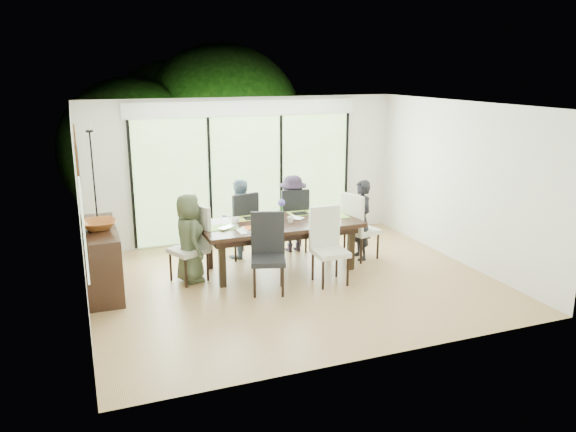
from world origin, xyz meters
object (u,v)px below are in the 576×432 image
object	(u,v)px
chair_near_right	(330,247)
cup_a	(235,221)
vase	(282,217)
person_far_right	(293,213)
chair_far_right	(292,219)
table_top	(280,224)
chair_right_end	(362,226)
chair_far_left	(239,224)
cup_b	(291,220)
laptop	(230,228)
person_right_end	(361,220)
cup_c	(322,213)
chair_near_left	(268,254)
bowl	(99,225)
sideboard	(102,258)
person_far_left	(239,219)
person_left_end	(189,238)
chair_left_end	(188,245)

from	to	relation	value
chair_near_right	cup_a	xyz separation A→B (m)	(-1.20, 1.02, 0.27)
vase	person_far_right	bearing A→B (deg)	57.34
chair_far_right	cup_a	size ratio (longest dim) A/B	8.87
table_top	chair_far_right	xyz separation A→B (m)	(0.55, 0.85, -0.18)
chair_right_end	chair_far_left	xyz separation A→B (m)	(-1.95, 0.85, 0.00)
person_far_right	cup_b	bearing A→B (deg)	65.61
laptop	cup_a	world-z (taller)	cup_a
person_right_end	chair_right_end	bearing A→B (deg)	90.46
chair_near_right	cup_c	bearing A→B (deg)	73.96
chair_far_right	vase	xyz separation A→B (m)	(-0.50, -0.80, 0.28)
chair_right_end	chair_far_right	size ratio (longest dim) A/B	1.00
chair_near_left	laptop	xyz separation A→B (m)	(-0.35, 0.77, 0.23)
person_far_right	bowl	bearing A→B (deg)	12.60
vase	bowl	bearing A→B (deg)	-179.38
chair_far_left	cup_b	distance (m)	1.15
chair_near_left	cup_c	xyz separation A→B (m)	(1.30, 0.97, 0.27)
chair_near_left	sideboard	size ratio (longest dim) A/B	0.69
vase	bowl	world-z (taller)	bowl
chair_near_left	person_right_end	size ratio (longest dim) A/B	0.85
person_far_left	vase	distance (m)	0.94
person_left_end	cup_a	xyz separation A→B (m)	(0.78, 0.15, 0.16)
chair_near_right	person_right_end	distance (m)	1.31
laptop	bowl	bearing A→B (deg)	143.91
person_right_end	vase	size ratio (longest dim) A/B	10.75
person_right_end	cup_c	world-z (taller)	person_right_end
chair_far_right	chair_near_right	xyz separation A→B (m)	(-0.05, -1.72, 0.00)
chair_far_left	chair_near_right	distance (m)	1.96
chair_near_left	chair_left_end	bearing A→B (deg)	156.47
bowl	chair_near_left	bearing A→B (deg)	-21.40
cup_a	bowl	bearing A→B (deg)	-176.39
person_far_left	chair_right_end	bearing A→B (deg)	146.20
chair_right_end	person_far_left	size ratio (longest dim) A/B	0.85
chair_near_right	cup_c	xyz separation A→B (m)	(0.30, 0.97, 0.27)
person_right_end	cup_b	bearing A→B (deg)	-85.24
table_top	person_right_end	world-z (taller)	person_right_end
person_left_end	cup_b	bearing A→B (deg)	-99.71
chair_far_right	person_far_left	bearing A→B (deg)	9.28
chair_near_left	sideboard	world-z (taller)	chair_near_left
chair_far_left	chair_far_right	xyz separation A→B (m)	(1.00, 0.00, 0.00)
person_left_end	vase	distance (m)	1.54
vase	bowl	xyz separation A→B (m)	(-2.82, -0.03, 0.16)
chair_near_left	cup_c	distance (m)	1.64
table_top	person_left_end	size ratio (longest dim) A/B	1.86
laptop	cup_c	world-z (taller)	cup_c
person_far_right	laptop	bearing A→B (deg)	32.48
chair_near_left	cup_c	size ratio (longest dim) A/B	8.87
chair_right_end	chair_far_left	distance (m)	2.13
chair_left_end	cup_b	bearing A→B (deg)	62.58
vase	person_far_left	bearing A→B (deg)	122.66
chair_far_left	cup_c	world-z (taller)	chair_far_left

